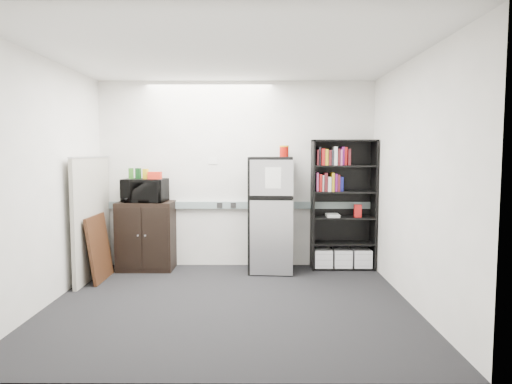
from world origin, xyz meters
TOP-DOWN VIEW (x-y plane):
  - floor at (0.00, 0.00)m, footprint 4.00×4.00m
  - wall_back at (0.00, 1.75)m, footprint 4.00×0.02m
  - wall_right at (2.00, 0.00)m, footprint 0.02×3.50m
  - wall_left at (-2.00, 0.00)m, footprint 0.02×3.50m
  - ceiling at (0.00, 0.00)m, footprint 4.00×3.50m
  - electrical_raceway at (0.00, 1.72)m, footprint 3.92×0.05m
  - wall_note at (-0.35, 1.74)m, footprint 0.14×0.00m
  - bookshelf at (1.53, 1.57)m, footprint 0.90×0.34m
  - cubicle_partition at (-1.90, 1.08)m, footprint 0.06×1.30m
  - cabinet at (-1.29, 1.50)m, footprint 0.78×0.52m
  - microwave at (-1.29, 1.48)m, footprint 0.63×0.45m
  - snack_box_a at (-1.49, 1.52)m, footprint 0.08×0.07m
  - snack_box_b at (-1.39, 1.52)m, footprint 0.08×0.06m
  - snack_box_c at (-1.28, 1.52)m, footprint 0.08×0.07m
  - snack_bag at (-1.14, 1.47)m, footprint 0.18×0.11m
  - refrigerator at (0.49, 1.42)m, footprint 0.64×0.67m
  - coffee_can at (0.68, 1.55)m, footprint 0.13×0.13m
  - framed_poster at (-1.77, 0.95)m, footprint 0.15×0.67m

SIDE VIEW (x-z plane):
  - floor at x=0.00m, z-range 0.00..0.00m
  - framed_poster at x=-1.77m, z-range 0.00..0.86m
  - cabinet at x=-1.29m, z-range 0.00..0.97m
  - refrigerator at x=0.49m, z-range 0.00..1.61m
  - cubicle_partition at x=-1.90m, z-range 0.00..1.62m
  - electrical_raceway at x=0.00m, z-range 0.85..0.95m
  - bookshelf at x=1.53m, z-range -0.01..1.84m
  - microwave at x=-1.29m, z-range 0.97..1.30m
  - wall_back at x=0.00m, z-range 0.00..2.70m
  - wall_right at x=2.00m, z-range 0.00..2.70m
  - wall_left at x=-2.00m, z-range 0.00..2.70m
  - snack_bag at x=-1.14m, z-range 1.30..1.40m
  - snack_box_c at x=-1.28m, z-range 1.30..1.44m
  - snack_box_a at x=-1.49m, z-range 1.30..1.45m
  - snack_box_b at x=-1.39m, z-range 1.30..1.45m
  - wall_note at x=-0.35m, z-range 1.50..1.60m
  - coffee_can at x=0.68m, z-range 1.61..1.79m
  - ceiling at x=0.00m, z-range 2.69..2.71m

